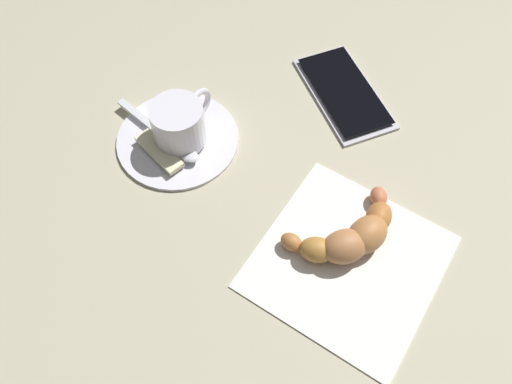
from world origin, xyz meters
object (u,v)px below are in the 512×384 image
(teaspoon, at_px, (170,140))
(cell_phone, at_px, (344,92))
(saucer, at_px, (176,140))
(espresso_cup, at_px, (178,124))
(sugar_packet, at_px, (159,151))
(napkin, at_px, (348,261))
(croissant, at_px, (352,237))

(teaspoon, height_order, cell_phone, teaspoon)
(teaspoon, xyz_separation_m, cell_phone, (0.13, 0.19, -0.01))
(saucer, xyz_separation_m, espresso_cup, (0.01, 0.00, 0.03))
(sugar_packet, bearing_deg, napkin, 14.68)
(espresso_cup, height_order, cell_phone, espresso_cup)
(espresso_cup, relative_size, teaspoon, 0.66)
(saucer, relative_size, sugar_packet, 2.12)
(napkin, relative_size, cell_phone, 1.08)
(saucer, height_order, espresso_cup, espresso_cup)
(sugar_packet, distance_m, cell_phone, 0.24)
(teaspoon, height_order, sugar_packet, teaspoon)
(espresso_cup, bearing_deg, saucer, -155.37)
(espresso_cup, height_order, croissant, espresso_cup)
(croissant, height_order, cell_phone, croissant)
(napkin, distance_m, croissant, 0.03)
(napkin, height_order, croissant, croissant)
(espresso_cup, relative_size, croissant, 0.70)
(sugar_packet, relative_size, cell_phone, 0.41)
(teaspoon, distance_m, croissant, 0.24)
(teaspoon, relative_size, sugar_packet, 1.99)
(saucer, height_order, napkin, saucer)
(sugar_packet, bearing_deg, espresso_cup, 89.39)
(espresso_cup, bearing_deg, sugar_packet, -103.32)
(teaspoon, distance_m, napkin, 0.25)
(sugar_packet, distance_m, napkin, 0.25)
(teaspoon, relative_size, napkin, 0.75)
(saucer, bearing_deg, teaspoon, -100.42)
(croissant, bearing_deg, saucer, 179.77)
(espresso_cup, height_order, teaspoon, espresso_cup)
(saucer, distance_m, espresso_cup, 0.03)
(espresso_cup, bearing_deg, croissant, -0.97)
(saucer, bearing_deg, napkin, -4.46)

